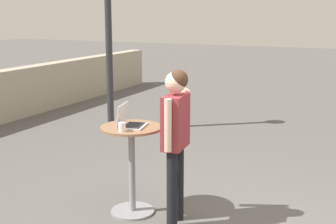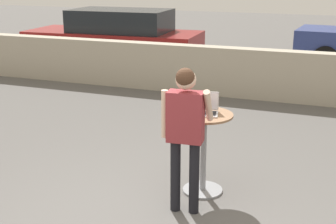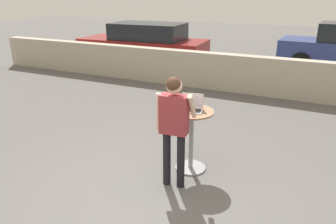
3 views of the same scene
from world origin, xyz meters
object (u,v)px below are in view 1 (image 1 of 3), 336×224
cafe_table (132,160)px  laptop (130,122)px  coffee_mug (122,127)px  standing_person (176,129)px

cafe_table → laptop: 0.42m
laptop → coffee_mug: (-0.22, -0.04, -0.01)m
laptop → standing_person: size_ratio=0.23×
laptop → coffee_mug: 0.22m
cafe_table → laptop: (-0.01, 0.01, 0.42)m
laptop → coffee_mug: size_ratio=3.43×
coffee_mug → standing_person: (0.18, -0.51, -0.01)m
coffee_mug → cafe_table: bearing=5.8°
laptop → coffee_mug: bearing=-170.6°
laptop → cafe_table: bearing=-52.6°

